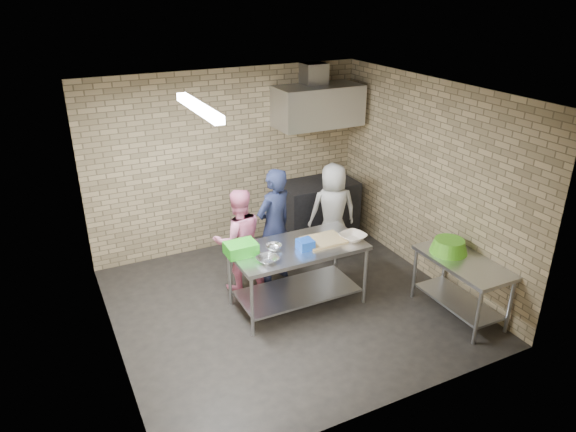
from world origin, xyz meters
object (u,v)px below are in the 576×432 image
object	(u,v)px
man_navy	(274,226)
woman_white	(333,211)
bottle_green	(337,106)
prep_table	(298,275)
stove	(317,209)
green_crate	(241,249)
woman_pink	(239,240)
bottle_red	(315,108)
side_counter	(460,287)
blue_tub	(305,244)
green_basin	(449,246)

from	to	relation	value
man_navy	woman_white	size ratio (longest dim) A/B	1.12
bottle_green	woman_white	world-z (taller)	bottle_green
prep_table	man_navy	xyz separation A→B (m)	(0.00, 0.69, 0.39)
stove	green_crate	distance (m)	2.51
woman_pink	bottle_red	bearing A→B (deg)	-140.33
prep_table	woman_pink	bearing A→B (deg)	125.29
side_counter	man_navy	bearing A→B (deg)	133.24
green_crate	bottle_green	world-z (taller)	bottle_green
side_counter	woman_pink	size ratio (longest dim) A/B	0.85
bottle_red	woman_white	size ratio (longest dim) A/B	0.13
stove	man_navy	xyz separation A→B (m)	(-1.22, -0.97, 0.36)
blue_tub	woman_white	distance (m)	1.49
bottle_green	prep_table	bearing A→B (deg)	-131.27
man_navy	blue_tub	bearing A→B (deg)	74.00
prep_table	man_navy	world-z (taller)	man_navy
blue_tub	man_navy	distance (m)	0.79
blue_tub	stove	bearing A→B (deg)	56.42
man_navy	woman_white	world-z (taller)	man_navy
bottle_green	woman_pink	world-z (taller)	bottle_green
bottle_red	woman_pink	size ratio (longest dim) A/B	0.13
bottle_green	woman_pink	xyz separation A→B (m)	(-2.17, -1.20, -1.31)
stove	bottle_red	size ratio (longest dim) A/B	6.67
prep_table	bottle_green	bearing A→B (deg)	48.73
man_navy	woman_white	xyz separation A→B (m)	(1.08, 0.27, -0.09)
stove	man_navy	world-z (taller)	man_navy
man_navy	woman_white	bearing A→B (deg)	174.73
side_counter	man_navy	distance (m)	2.47
prep_table	green_crate	distance (m)	0.86
green_crate	bottle_red	size ratio (longest dim) A/B	2.03
green_crate	woman_pink	world-z (taller)	woman_pink
stove	bottle_green	size ratio (longest dim) A/B	8.00
blue_tub	bottle_red	distance (m)	2.61
stove	blue_tub	size ratio (longest dim) A/B	6.55
green_crate	bottle_green	distance (m)	3.17
green_crate	man_navy	size ratio (longest dim) A/B	0.23
side_counter	bottle_green	distance (m)	3.41
bottle_red	man_navy	size ratio (longest dim) A/B	0.11
stove	woman_white	world-z (taller)	woman_white
bottle_green	man_navy	world-z (taller)	bottle_green
stove	woman_white	xyz separation A→B (m)	(-0.14, -0.70, 0.27)
bottle_green	man_navy	size ratio (longest dim) A/B	0.09
green_crate	green_basin	world-z (taller)	green_crate
green_basin	bottle_red	xyz separation A→B (m)	(-0.38, 2.74, 1.19)
woman_pink	man_navy	bearing A→B (deg)	-176.51
prep_table	bottle_red	world-z (taller)	bottle_red
green_crate	woman_white	world-z (taller)	woman_white
green_crate	bottle_red	bearing A→B (deg)	42.15
bottle_green	bottle_red	bearing A→B (deg)	180.00
side_counter	green_basin	world-z (taller)	green_basin
bottle_green	woman_white	size ratio (longest dim) A/B	0.10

